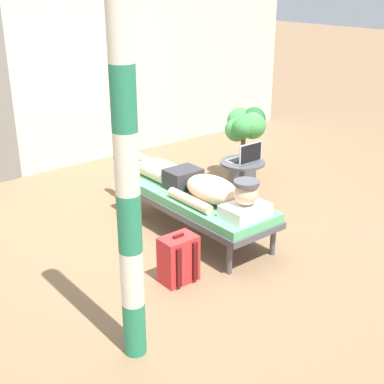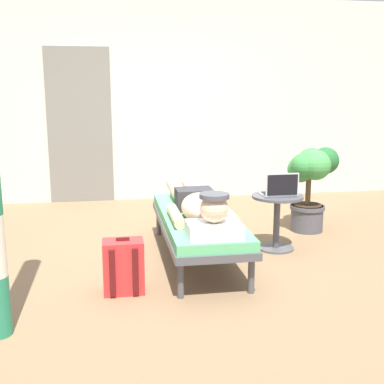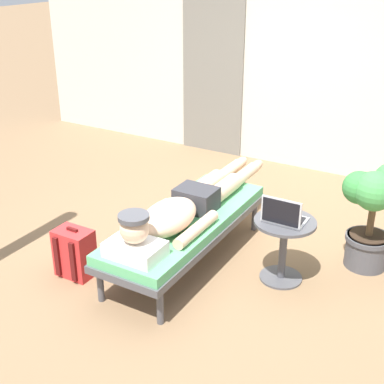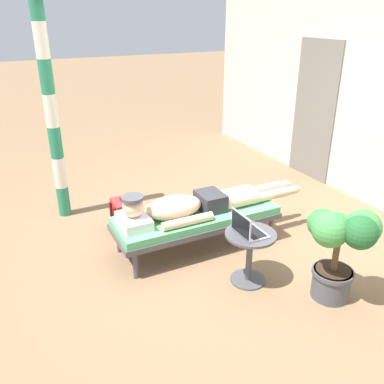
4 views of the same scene
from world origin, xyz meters
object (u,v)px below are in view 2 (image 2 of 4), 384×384
object	(u,v)px
side_table	(277,213)
backpack	(124,267)
lounge_chair	(197,222)
laptop	(280,190)
person_reclining	(198,203)
potted_plant	(311,177)

from	to	relation	value
side_table	backpack	xyz separation A→B (m)	(-1.46, -0.78, -0.16)
lounge_chair	backpack	world-z (taller)	backpack
side_table	laptop	size ratio (longest dim) A/B	1.69
side_table	laptop	world-z (taller)	laptop
lounge_chair	person_reclining	xyz separation A→B (m)	(0.00, -0.03, 0.17)
lounge_chair	potted_plant	world-z (taller)	potted_plant
lounge_chair	backpack	distance (m)	0.92
laptop	side_table	bearing A→B (deg)	90.00
person_reclining	backpack	distance (m)	0.95
lounge_chair	person_reclining	size ratio (longest dim) A/B	0.83
person_reclining	potted_plant	xyz separation A→B (m)	(1.34, 0.73, 0.07)
side_table	person_reclining	bearing A→B (deg)	-166.38
laptop	backpack	xyz separation A→B (m)	(-1.46, -0.73, -0.39)
side_table	laptop	distance (m)	0.23
lounge_chair	person_reclining	distance (m)	0.18
backpack	potted_plant	bearing A→B (deg)	33.21
person_reclining	lounge_chair	bearing A→B (deg)	90.00
potted_plant	laptop	bearing A→B (deg)	-133.20
potted_plant	person_reclining	bearing A→B (deg)	-151.48
side_table	laptop	xyz separation A→B (m)	(-0.00, -0.05, 0.23)
lounge_chair	potted_plant	xyz separation A→B (m)	(1.34, 0.70, 0.24)
potted_plant	backpack	bearing A→B (deg)	-146.79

